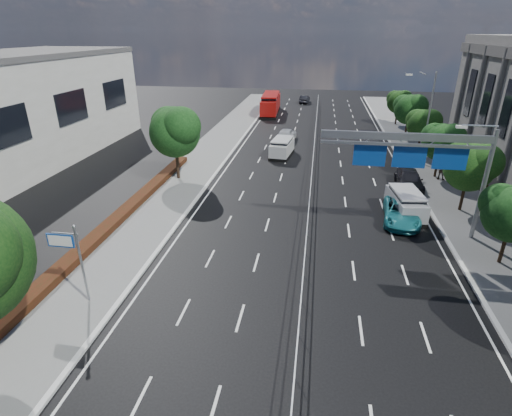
# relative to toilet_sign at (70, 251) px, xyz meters

# --- Properties ---
(ground) EXTENTS (160.00, 160.00, 0.00)m
(ground) POSITION_rel_toilet_sign_xyz_m (10.95, 0.00, -2.94)
(ground) COLOR black
(ground) RESTS_ON ground
(sidewalk_near) EXTENTS (5.00, 140.00, 0.14)m
(sidewalk_near) POSITION_rel_toilet_sign_xyz_m (-0.55, 0.00, -2.87)
(sidewalk_near) COLOR slate
(sidewalk_near) RESTS_ON ground
(kerb_near) EXTENTS (0.25, 140.00, 0.15)m
(kerb_near) POSITION_rel_toilet_sign_xyz_m (1.95, 0.00, -2.87)
(kerb_near) COLOR silver
(kerb_near) RESTS_ON ground
(kerb_far) EXTENTS (0.25, 140.00, 0.15)m
(kerb_far) POSITION_rel_toilet_sign_xyz_m (19.95, 0.00, -2.87)
(kerb_far) COLOR silver
(kerb_far) RESTS_ON ground
(median_fence) EXTENTS (0.05, 85.00, 1.02)m
(median_fence) POSITION_rel_toilet_sign_xyz_m (10.95, 22.50, -2.42)
(median_fence) COLOR silver
(median_fence) RESTS_ON ground
(hedge_near) EXTENTS (1.00, 36.00, 0.44)m
(hedge_near) POSITION_rel_toilet_sign_xyz_m (-2.35, 5.00, -2.58)
(hedge_near) COLOR black
(hedge_near) RESTS_ON sidewalk_near
(toilet_sign) EXTENTS (1.62, 0.18, 4.34)m
(toilet_sign) POSITION_rel_toilet_sign_xyz_m (0.00, 0.00, 0.00)
(toilet_sign) COLOR gray
(toilet_sign) RESTS_ON ground
(overhead_gantry) EXTENTS (10.24, 0.38, 7.45)m
(overhead_gantry) POSITION_rel_toilet_sign_xyz_m (17.69, 10.05, 2.66)
(overhead_gantry) COLOR gray
(overhead_gantry) RESTS_ON ground
(streetlight_far) EXTENTS (2.78, 2.40, 9.00)m
(streetlight_far) POSITION_rel_toilet_sign_xyz_m (21.46, 26.00, 2.27)
(streetlight_far) COLOR gray
(streetlight_far) RESTS_ON ground
(near_tree_back) EXTENTS (4.84, 4.51, 6.69)m
(near_tree_back) POSITION_rel_toilet_sign_xyz_m (-0.99, 17.97, 1.67)
(near_tree_back) COLOR black
(near_tree_back) RESTS_ON ground
(far_tree_d) EXTENTS (3.85, 3.59, 5.34)m
(far_tree_d) POSITION_rel_toilet_sign_xyz_m (22.20, 14.48, 0.74)
(far_tree_d) COLOR black
(far_tree_d) RESTS_ON ground
(far_tree_e) EXTENTS (3.63, 3.38, 5.13)m
(far_tree_e) POSITION_rel_toilet_sign_xyz_m (22.20, 21.98, 0.61)
(far_tree_e) COLOR black
(far_tree_e) RESTS_ON ground
(far_tree_f) EXTENTS (3.52, 3.28, 5.02)m
(far_tree_f) POSITION_rel_toilet_sign_xyz_m (22.20, 29.48, 0.55)
(far_tree_f) COLOR black
(far_tree_f) RESTS_ON ground
(far_tree_g) EXTENTS (3.96, 3.69, 5.45)m
(far_tree_g) POSITION_rel_toilet_sign_xyz_m (22.20, 36.98, 0.81)
(far_tree_g) COLOR black
(far_tree_g) RESTS_ON ground
(far_tree_h) EXTENTS (3.41, 3.18, 4.91)m
(far_tree_h) POSITION_rel_toilet_sign_xyz_m (22.20, 44.48, 0.48)
(far_tree_h) COLOR black
(far_tree_h) RESTS_ON ground
(white_minivan) EXTENTS (2.43, 4.62, 1.92)m
(white_minivan) POSITION_rel_toilet_sign_xyz_m (7.56, 26.71, -2.00)
(white_minivan) COLOR black
(white_minivan) RESTS_ON ground
(red_bus) EXTENTS (2.88, 10.58, 3.14)m
(red_bus) POSITION_rel_toilet_sign_xyz_m (3.45, 50.27, -1.31)
(red_bus) COLOR black
(red_bus) RESTS_ON ground
(near_car_silver) EXTENTS (2.44, 4.78, 1.56)m
(near_car_silver) POSITION_rel_toilet_sign_xyz_m (7.49, 33.36, -2.17)
(near_car_silver) COLOR #B6B8BE
(near_car_silver) RESTS_ON ground
(near_car_dark) EXTENTS (1.87, 4.22, 1.35)m
(near_car_dark) POSITION_rel_toilet_sign_xyz_m (8.45, 61.55, -2.27)
(near_car_dark) COLOR black
(near_car_dark) RESTS_ON ground
(silver_minivan) EXTENTS (2.45, 4.71, 1.87)m
(silver_minivan) POSITION_rel_toilet_sign_xyz_m (17.91, 13.19, -2.02)
(silver_minivan) COLOR black
(silver_minivan) RESTS_ON ground
(parked_car_teal) EXTENTS (2.95, 5.37, 1.43)m
(parked_car_teal) POSITION_rel_toilet_sign_xyz_m (17.45, 12.00, -2.23)
(parked_car_teal) COLOR #1B727B
(parked_car_teal) RESTS_ON ground
(parked_car_dark) EXTENTS (2.31, 5.16, 1.47)m
(parked_car_dark) POSITION_rel_toilet_sign_xyz_m (19.25, 19.00, -2.21)
(parked_car_dark) COLOR black
(parked_car_dark) RESTS_ON ground
(pedestrian_a) EXTENTS (0.58, 0.40, 1.52)m
(pedestrian_a) POSITION_rel_toilet_sign_xyz_m (24.35, 16.36, -2.04)
(pedestrian_a) COLOR gray
(pedestrian_a) RESTS_ON sidewalk_far
(pedestrian_b) EXTENTS (1.04, 0.93, 1.77)m
(pedestrian_b) POSITION_rel_toilet_sign_xyz_m (22.40, 21.28, -1.92)
(pedestrian_b) COLOR gray
(pedestrian_b) RESTS_ON sidewalk_far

